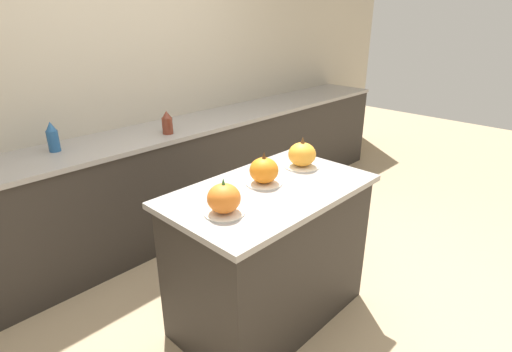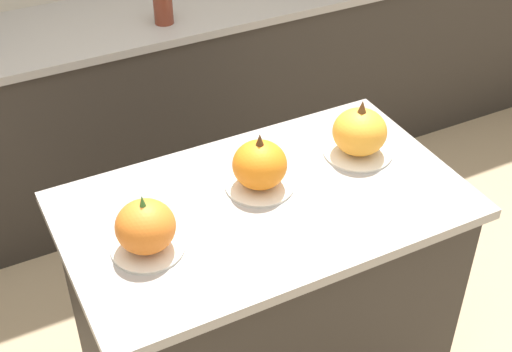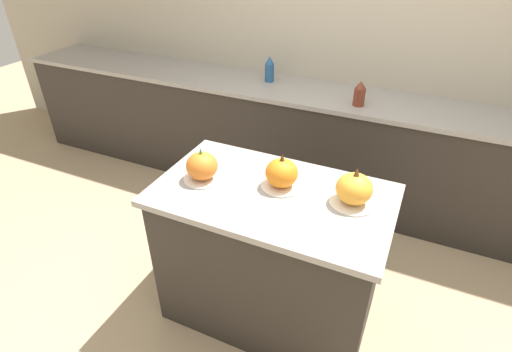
% 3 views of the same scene
% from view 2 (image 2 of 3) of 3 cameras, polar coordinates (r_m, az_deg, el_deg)
% --- Properties ---
extents(kitchen_island, '(1.22, 0.72, 0.90)m').
position_cam_2_polar(kitchen_island, '(2.46, 0.62, -10.11)').
color(kitchen_island, '#2D2823').
rests_on(kitchen_island, ground_plane).
extents(back_counter, '(6.00, 0.60, 0.93)m').
position_cam_2_polar(back_counter, '(3.45, -10.01, 5.25)').
color(back_counter, '#2D2823').
rests_on(back_counter, ground_plane).
extents(pumpkin_cake_left, '(0.21, 0.21, 0.19)m').
position_cam_2_polar(pumpkin_cake_left, '(1.97, -8.82, -4.14)').
color(pumpkin_cake_left, silver).
rests_on(pumpkin_cake_left, kitchen_island).
extents(pumpkin_cake_center, '(0.22, 0.22, 0.19)m').
position_cam_2_polar(pumpkin_cake_center, '(2.16, 0.30, 0.79)').
color(pumpkin_cake_center, silver).
rests_on(pumpkin_cake_center, kitchen_island).
extents(pumpkin_cake_right, '(0.23, 0.23, 0.20)m').
position_cam_2_polar(pumpkin_cake_right, '(2.33, 8.28, 3.41)').
color(pumpkin_cake_right, silver).
rests_on(pumpkin_cake_right, kitchen_island).
extents(bottle_tall, '(0.08, 0.08, 0.18)m').
position_cam_2_polar(bottle_tall, '(3.12, -7.47, 13.51)').
color(bottle_tall, maroon).
rests_on(bottle_tall, back_counter).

